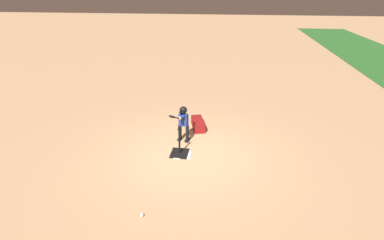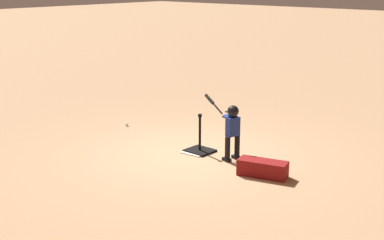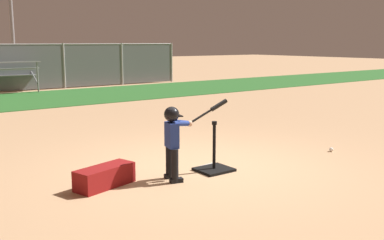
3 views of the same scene
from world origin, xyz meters
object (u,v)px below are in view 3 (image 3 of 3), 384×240
object	(u,v)px
batter_child	(174,134)
baseball	(331,149)
bleachers_far_right	(132,71)
equipment_bag	(105,177)
batting_tee	(214,165)

from	to	relation	value
batter_child	baseball	distance (m)	3.26
baseball	bleachers_far_right	bearing A→B (deg)	74.14
bleachers_far_right	equipment_bag	world-z (taller)	bleachers_far_right
batting_tee	bleachers_far_right	xyz separation A→B (m)	(6.69, 14.64, 0.42)
batter_child	baseball	world-z (taller)	batter_child
batting_tee	equipment_bag	world-z (taller)	batting_tee
batting_tee	bleachers_far_right	bearing A→B (deg)	65.44
batting_tee	batter_child	world-z (taller)	batter_child
baseball	bleachers_far_right	xyz separation A→B (m)	(4.24, 14.94, 0.47)
baseball	batter_child	bearing A→B (deg)	175.13
bleachers_far_right	equipment_bag	size ratio (longest dim) A/B	4.32
baseball	bleachers_far_right	distance (m)	15.54
batter_child	bleachers_far_right	size ratio (longest dim) A/B	0.31
batter_child	batting_tee	bearing A→B (deg)	2.19
batting_tee	equipment_bag	bearing A→B (deg)	170.14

